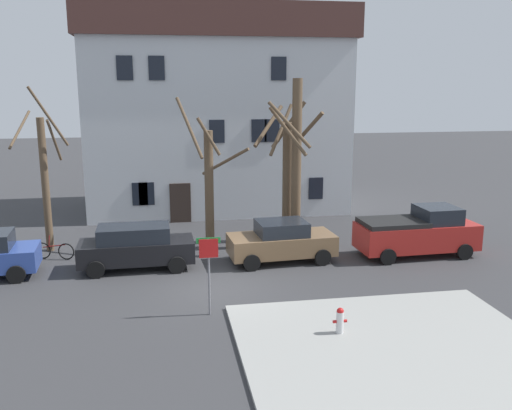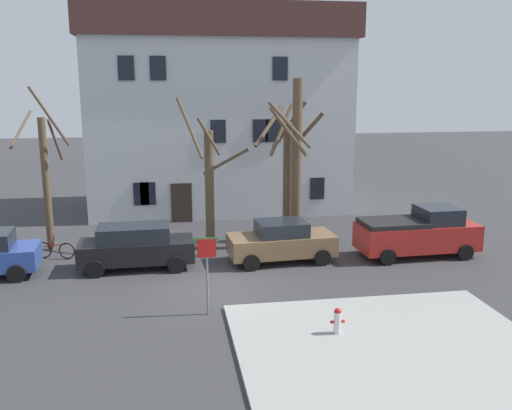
{
  "view_description": "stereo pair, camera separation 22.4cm",
  "coord_description": "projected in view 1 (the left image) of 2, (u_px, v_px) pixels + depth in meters",
  "views": [
    {
      "loc": [
        -1.82,
        -19.06,
        7.28
      ],
      "look_at": [
        2.05,
        3.45,
        2.27
      ],
      "focal_mm": 39.2,
      "sensor_mm": 36.0,
      "label": 1
    },
    {
      "loc": [
        -1.6,
        -19.1,
        7.28
      ],
      "look_at": [
        2.05,
        3.45,
        2.27
      ],
      "focal_mm": 39.2,
      "sensor_mm": 36.0,
      "label": 2
    }
  ],
  "objects": [
    {
      "name": "ground_plane",
      "position": [
        216.0,
        288.0,
        20.21
      ],
      "size": [
        120.0,
        120.0,
        0.0
      ],
      "primitive_type": "plane",
      "color": "#38383A"
    },
    {
      "name": "sidewalk_slab",
      "position": [
        394.0,
        348.0,
        15.52
      ],
      "size": [
        8.6,
        7.36,
        0.12
      ],
      "primitive_type": "cube",
      "color": "#999993",
      "rests_on": "ground_plane"
    },
    {
      "name": "building_main",
      "position": [
        216.0,
        110.0,
        32.37
      ],
      "size": [
        14.86,
        7.49,
        11.37
      ],
      "color": "silver",
      "rests_on": "ground_plane"
    },
    {
      "name": "tree_bare_near",
      "position": [
        45.0,
        178.0,
        24.07
      ],
      "size": [
        2.38,
        2.36,
        7.16
      ],
      "color": "brown",
      "rests_on": "ground_plane"
    },
    {
      "name": "tree_bare_mid",
      "position": [
        209.0,
        183.0,
        24.63
      ],
      "size": [
        3.23,
        3.23,
        6.69
      ],
      "color": "brown",
      "rests_on": "ground_plane"
    },
    {
      "name": "tree_bare_far",
      "position": [
        288.0,
        174.0,
        25.88
      ],
      "size": [
        3.3,
        1.92,
        6.47
      ],
      "color": "brown",
      "rests_on": "ground_plane"
    },
    {
      "name": "tree_bare_end",
      "position": [
        295.0,
        161.0,
        24.56
      ],
      "size": [
        1.74,
        2.65,
        7.48
      ],
      "color": "brown",
      "rests_on": "ground_plane"
    },
    {
      "name": "car_black_wagon",
      "position": [
        136.0,
        247.0,
        22.17
      ],
      "size": [
        4.53,
        2.02,
        1.77
      ],
      "color": "black",
      "rests_on": "ground_plane"
    },
    {
      "name": "car_brown_sedan",
      "position": [
        281.0,
        241.0,
        23.12
      ],
      "size": [
        4.47,
        2.3,
        1.72
      ],
      "color": "brown",
      "rests_on": "ground_plane"
    },
    {
      "name": "pickup_truck_red",
      "position": [
        418.0,
        232.0,
        23.9
      ],
      "size": [
        5.14,
        2.29,
        2.11
      ],
      "color": "#AD231E",
      "rests_on": "ground_plane"
    },
    {
      "name": "fire_hydrant",
      "position": [
        340.0,
        320.0,
        16.27
      ],
      "size": [
        0.42,
        0.22,
        0.78
      ],
      "color": "silver",
      "rests_on": "sidewalk_slab"
    },
    {
      "name": "street_sign_pole",
      "position": [
        209.0,
        261.0,
        17.54
      ],
      "size": [
        0.76,
        0.07,
        2.56
      ],
      "color": "slate",
      "rests_on": "ground_plane"
    },
    {
      "name": "bicycle_leaning",
      "position": [
        54.0,
        251.0,
        23.49
      ],
      "size": [
        1.69,
        0.55,
        1.03
      ],
      "color": "black",
      "rests_on": "ground_plane"
    }
  ]
}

